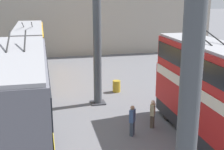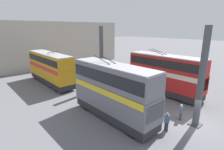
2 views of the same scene
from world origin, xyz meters
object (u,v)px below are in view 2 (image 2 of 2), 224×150
object	(u,v)px
person_by_right_row	(167,121)
bus_right_near	(113,88)
bus_left_far	(165,72)
person_by_left_row	(137,86)
person_aisle_midway	(134,90)
person_aisle_foreground	(181,112)
oil_drum	(102,79)
bus_right_mid	(50,66)

from	to	relation	value
person_by_right_row	bus_right_near	bearing A→B (deg)	76.38
bus_left_far	person_by_left_row	xyz separation A→B (m)	(2.57, 2.34, -2.05)
person_by_left_row	person_aisle_midway	size ratio (longest dim) A/B	0.96
person_aisle_foreground	oil_drum	size ratio (longest dim) A/B	1.75
bus_right_near	person_aisle_midway	size ratio (longest dim) A/B	5.43
person_by_left_row	bus_right_mid	bearing A→B (deg)	-28.42
person_by_left_row	oil_drum	bearing A→B (deg)	-55.94
oil_drum	person_aisle_foreground	bearing A→B (deg)	171.77
bus_right_mid	person_aisle_foreground	world-z (taller)	bus_right_mid
person_aisle_foreground	bus_right_near	bearing A→B (deg)	15.53
bus_left_far	person_aisle_foreground	xyz separation A→B (m)	(-4.99, 4.91, -2.10)
person_aisle_midway	person_by_right_row	xyz separation A→B (m)	(-6.93, 3.78, -0.03)
person_by_right_row	person_aisle_foreground	bearing A→B (deg)	-33.00
bus_right_near	oil_drum	bearing A→B (deg)	-33.63
person_aisle_foreground	person_by_right_row	size ratio (longest dim) A/B	0.94
person_by_right_row	oil_drum	world-z (taller)	person_by_right_row
bus_left_far	person_aisle_foreground	world-z (taller)	bus_left_far
person_aisle_foreground	bus_right_mid	bearing A→B (deg)	-15.80
bus_right_near	person_aisle_foreground	distance (m)	6.79
bus_right_near	person_by_left_row	world-z (taller)	bus_right_near
bus_right_near	bus_left_far	bearing A→B (deg)	-87.50
person_by_left_row	oil_drum	size ratio (longest dim) A/B	1.85
bus_right_mid	person_by_right_row	size ratio (longest dim) A/B	6.63
person_aisle_foreground	person_by_left_row	bearing A→B (deg)	-47.82
person_by_left_row	person_by_right_row	bearing A→B (deg)	85.99
person_aisle_foreground	oil_drum	world-z (taller)	person_aisle_foreground
bus_left_far	oil_drum	bearing A→B (deg)	16.44
bus_right_mid	person_by_right_row	xyz separation A→B (m)	(-19.27, -1.87, -1.85)
bus_left_far	person_aisle_foreground	distance (m)	7.31
person_by_left_row	oil_drum	world-z (taller)	person_by_left_row
bus_right_near	bus_right_mid	world-z (taller)	bus_right_near
bus_left_far	person_by_right_row	xyz separation A→B (m)	(-5.10, 7.56, -2.04)
bus_right_mid	person_by_left_row	size ratio (longest dim) A/B	6.67
oil_drum	bus_right_mid	bearing A→B (deg)	54.88
oil_drum	person_aisle_midway	bearing A→B (deg)	172.83
person_by_left_row	person_by_right_row	size ratio (longest dim) A/B	0.99
bus_right_near	bus_right_mid	size ratio (longest dim) A/B	0.85
person_aisle_midway	person_aisle_foreground	size ratio (longest dim) A/B	1.10
bus_right_mid	person_by_right_row	world-z (taller)	bus_right_mid
person_by_right_row	person_aisle_midway	bearing A→B (deg)	26.08
person_by_left_row	person_aisle_foreground	world-z (taller)	person_by_left_row
person_by_right_row	oil_drum	distance (m)	15.38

